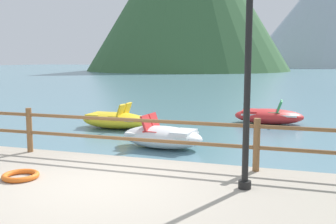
{
  "coord_description": "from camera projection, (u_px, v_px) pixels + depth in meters",
  "views": [
    {
      "loc": [
        2.97,
        -5.38,
        2.39
      ],
      "look_at": [
        -0.38,
        5.0,
        0.9
      ],
      "focal_mm": 41.88,
      "sensor_mm": 36.0,
      "label": 1
    }
  ],
  "objects": [
    {
      "name": "pedal_boat_3",
      "position": [
        162.0,
        136.0,
        10.54
      ],
      "size": [
        2.37,
        1.37,
        0.9
      ],
      "color": "white",
      "rests_on": "ground"
    },
    {
      "name": "life_ring",
      "position": [
        21.0,
        176.0,
        6.55
      ],
      "size": [
        0.61,
        0.61,
        0.09
      ],
      "primitive_type": "torus",
      "color": "orange",
      "rests_on": "promenade_dock"
    },
    {
      "name": "dock_railing",
      "position": [
        132.0,
        131.0,
        7.62
      ],
      "size": [
        23.92,
        0.12,
        0.95
      ],
      "color": "brown",
      "rests_on": "promenade_dock"
    },
    {
      "name": "lamp_post",
      "position": [
        249.0,
        34.0,
        5.73
      ],
      "size": [
        0.28,
        0.28,
        3.87
      ],
      "color": "black",
      "rests_on": "promenade_dock"
    },
    {
      "name": "ground_plane",
      "position": [
        266.0,
        80.0,
        44.02
      ],
      "size": [
        200.0,
        200.0,
        0.0
      ],
      "primitive_type": "plane",
      "color": "slate"
    },
    {
      "name": "pedal_boat_1",
      "position": [
        268.0,
        116.0,
        14.45
      ],
      "size": [
        2.52,
        1.41,
        0.88
      ],
      "color": "red",
      "rests_on": "ground"
    },
    {
      "name": "pedal_boat_0",
      "position": [
        114.0,
        120.0,
        13.58
      ],
      "size": [
        2.41,
        1.35,
        0.87
      ],
      "color": "yellow",
      "rests_on": "ground"
    }
  ]
}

